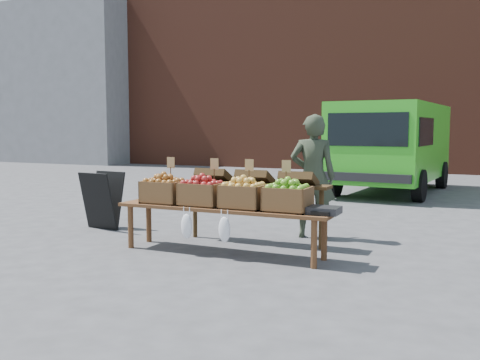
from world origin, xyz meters
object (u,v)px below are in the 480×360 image
at_px(back_table, 255,204).
at_px(crate_red_apples, 243,197).
at_px(display_bench, 223,230).
at_px(chalkboard_sign, 102,200).
at_px(crate_russet_pears, 202,194).
at_px(crate_golden_apples, 164,192).
at_px(weighing_scale, 324,210).
at_px(vendor, 313,176).
at_px(delivery_van, 392,149).
at_px(crate_green_apples, 288,199).

xyz_separation_m(back_table, crate_red_apples, (0.16, -0.72, 0.19)).
bearing_deg(back_table, display_bench, -98.89).
xyz_separation_m(chalkboard_sign, crate_red_apples, (2.63, -0.68, 0.27)).
distance_m(display_bench, crate_russet_pears, 0.51).
xyz_separation_m(crate_golden_apples, crate_russet_pears, (0.55, 0.00, 0.00)).
xyz_separation_m(display_bench, crate_russet_pears, (-0.28, 0.00, 0.42)).
relative_size(crate_russet_pears, weighing_scale, 1.47).
distance_m(vendor, crate_red_apples, 1.45).
bearing_deg(weighing_scale, crate_russet_pears, 180.00).
xyz_separation_m(delivery_van, crate_golden_apples, (-1.66, -7.27, -0.32)).
distance_m(chalkboard_sign, weighing_scale, 3.68).
distance_m(chalkboard_sign, crate_russet_pears, 2.21).
xyz_separation_m(delivery_van, crate_red_apples, (-0.56, -7.27, -0.32)).
relative_size(vendor, display_bench, 0.63).
bearing_deg(delivery_van, back_table, -91.77).
bearing_deg(back_table, chalkboard_sign, -179.11).
height_order(display_bench, weighing_scale, weighing_scale).
height_order(delivery_van, vendor, delivery_van).
bearing_deg(delivery_van, vendor, -86.83).
relative_size(vendor, crate_russet_pears, 3.40).
height_order(display_bench, crate_green_apples, crate_green_apples).
bearing_deg(crate_golden_apples, weighing_scale, -0.00).
distance_m(back_table, weighing_scale, 1.35).
bearing_deg(vendor, back_table, 34.04).
bearing_deg(crate_red_apples, crate_green_apples, 0.00).
height_order(crate_golden_apples, crate_green_apples, same).
height_order(delivery_van, crate_red_apples, delivery_van).
bearing_deg(crate_green_apples, crate_golden_apples, 180.00).
relative_size(chalkboard_sign, weighing_scale, 2.56).
distance_m(display_bench, crate_golden_apples, 0.93).
bearing_deg(back_table, crate_red_apples, -77.29).
bearing_deg(weighing_scale, delivery_van, 93.25).
xyz_separation_m(crate_russet_pears, crate_green_apples, (1.10, 0.00, 0.00)).
bearing_deg(crate_russet_pears, delivery_van, 81.30).
bearing_deg(vendor, crate_golden_apples, 27.59).
bearing_deg(crate_green_apples, crate_red_apples, 180.00).
height_order(crate_golden_apples, weighing_scale, crate_golden_apples).
relative_size(crate_golden_apples, weighing_scale, 1.47).
height_order(crate_green_apples, weighing_scale, crate_green_apples).
distance_m(back_table, display_bench, 0.77).
relative_size(delivery_van, crate_green_apples, 9.20).
bearing_deg(delivery_van, crate_golden_apples, -98.33).
relative_size(crate_golden_apples, crate_green_apples, 1.00).
relative_size(chalkboard_sign, display_bench, 0.32).
height_order(display_bench, crate_golden_apples, crate_golden_apples).
bearing_deg(crate_russet_pears, chalkboard_sign, 161.88).
relative_size(display_bench, crate_golden_apples, 5.40).
relative_size(chalkboard_sign, back_table, 0.41).
bearing_deg(display_bench, crate_russet_pears, 180.00).
distance_m(back_table, crate_green_apples, 1.03).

